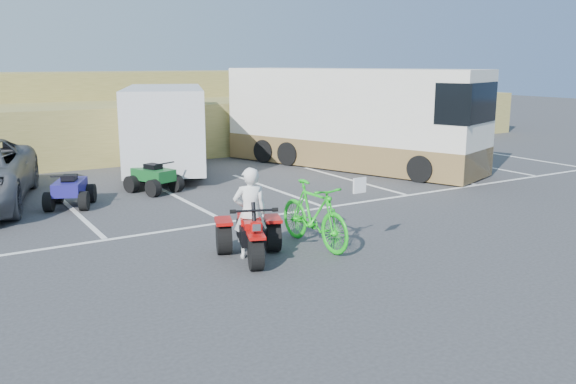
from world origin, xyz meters
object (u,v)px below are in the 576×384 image
red_trike_atv (252,260)px  quad_atv_blue (71,207)px  quad_atv_green (154,192)px  rider (250,213)px  cargo_trailer (165,127)px  rv_motorhome (350,125)px  green_dirt_bike (314,215)px

red_trike_atv → quad_atv_blue: red_trike_atv is taller
quad_atv_blue → quad_atv_green: quad_atv_blue is taller
rider → cargo_trailer: bearing=-80.8°
rider → rv_motorhome: 10.35m
quad_atv_green → cargo_trailer: bearing=42.1°
red_trike_atv → green_dirt_bike: 1.57m
red_trike_atv → rv_motorhome: rv_motorhome is taller
cargo_trailer → rider: bearing=-79.7°
red_trike_atv → rv_motorhome: 10.57m
rider → quad_atv_green: (0.40, 6.46, -0.84)m
rv_motorhome → quad_atv_blue: (-9.51, -1.17, -1.42)m
red_trike_atv → rv_motorhome: (7.62, 7.18, 1.42)m
green_dirt_bike → quad_atv_green: green_dirt_bike is taller
rider → red_trike_atv: bearing=90.0°
green_dirt_bike → rv_motorhome: bearing=46.4°
rv_motorhome → quad_atv_blue: 9.68m
rider → cargo_trailer: 9.54m
red_trike_atv → quad_atv_blue: 6.30m
cargo_trailer → quad_atv_green: bearing=-95.1°
rv_motorhome → cargo_trailer: bearing=137.2°
green_dirt_bike → cargo_trailer: cargo_trailer is taller
red_trike_atv → quad_atv_blue: bearing=127.7°
quad_atv_blue → rider: bearing=-47.4°
cargo_trailer → quad_atv_green: cargo_trailer is taller
rv_motorhome → quad_atv_green: bearing=163.7°
rv_motorhome → quad_atv_blue: size_ratio=6.82×
rider → quad_atv_blue: size_ratio=1.24×
rider → quad_atv_green: bearing=-73.2°
green_dirt_bike → rider: bearing=176.4°
red_trike_atv → rider: 0.85m
rider → green_dirt_bike: rider is taller
rv_motorhome → green_dirt_bike: bearing=-152.2°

